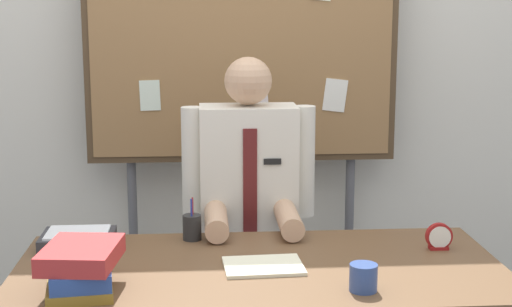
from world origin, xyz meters
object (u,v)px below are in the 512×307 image
object	(u,v)px
desk_clock	(439,238)
coffee_mug	(363,278)
pen_holder	(192,227)
paper_tray	(78,239)
book_stack	(81,268)
bulletin_board	(242,37)
person	(249,236)
open_notebook	(263,266)
desk	(260,291)

from	to	relation	value
desk_clock	coffee_mug	bearing A→B (deg)	-133.15
pen_holder	paper_tray	xyz separation A→B (m)	(-0.41, -0.06, -0.02)
book_stack	paper_tray	xyz separation A→B (m)	(-0.08, 0.44, -0.05)
bulletin_board	book_stack	world-z (taller)	bulletin_board
coffee_mug	pen_holder	bearing A→B (deg)	133.48
person	bulletin_board	xyz separation A→B (m)	(0.00, 0.47, 0.81)
bulletin_board	paper_tray	distance (m)	1.27
coffee_mug	open_notebook	bearing A→B (deg)	141.55
book_stack	desk_clock	xyz separation A→B (m)	(1.22, 0.32, -0.03)
desk	coffee_mug	world-z (taller)	coffee_mug
desk_clock	coffee_mug	distance (m)	0.52
book_stack	paper_tray	world-z (taller)	book_stack
person	desk_clock	distance (m)	0.84
open_notebook	coffee_mug	world-z (taller)	coffee_mug
desk	person	distance (m)	0.63
person	desk_clock	bearing A→B (deg)	-37.19
paper_tray	book_stack	bearing A→B (deg)	-79.69
desk	paper_tray	distance (m)	0.70
bulletin_board	paper_tray	xyz separation A→B (m)	(-0.65, -0.85, -0.69)
open_notebook	book_stack	bearing A→B (deg)	-163.50
book_stack	coffee_mug	bearing A→B (deg)	-3.97
book_stack	open_notebook	world-z (taller)	book_stack
person	book_stack	size ratio (longest dim) A/B	4.72
desk	desk_clock	bearing A→B (deg)	11.24
open_notebook	pen_holder	distance (m)	0.41
book_stack	open_notebook	bearing A→B (deg)	16.50
desk	open_notebook	distance (m)	0.10
bulletin_board	open_notebook	size ratio (longest dim) A/B	7.95
coffee_mug	pen_holder	size ratio (longest dim) A/B	0.54
book_stack	coffee_mug	xyz separation A→B (m)	(0.87, -0.06, -0.03)
desk	open_notebook	bearing A→B (deg)	-64.46
person	open_notebook	world-z (taller)	person
book_stack	pen_holder	size ratio (longest dim) A/B	1.86
open_notebook	person	bearing A→B (deg)	90.84
bulletin_board	pen_holder	world-z (taller)	bulletin_board
person	book_stack	xyz separation A→B (m)	(-0.57, -0.82, 0.17)
desk	person	size ratio (longest dim) A/B	1.17
desk_clock	paper_tray	xyz separation A→B (m)	(-1.30, 0.12, -0.02)
desk	open_notebook	xyz separation A→B (m)	(0.01, -0.02, 0.10)
desk	book_stack	distance (m)	0.62
person	coffee_mug	xyz separation A→B (m)	(0.30, -0.88, 0.13)
desk_clock	pen_holder	xyz separation A→B (m)	(-0.89, 0.18, 0.01)
person	pen_holder	xyz separation A→B (m)	(-0.23, -0.32, 0.14)
open_notebook	desk_clock	xyz separation A→B (m)	(0.65, 0.15, 0.04)
bulletin_board	open_notebook	world-z (taller)	bulletin_board
pen_holder	paper_tray	bearing A→B (deg)	-172.27
desk_clock	paper_tray	world-z (taller)	desk_clock
desk	person	xyz separation A→B (m)	(0.00, 0.63, -0.00)
desk	bulletin_board	xyz separation A→B (m)	(0.00, 1.10, 0.81)
pen_holder	paper_tray	size ratio (longest dim) A/B	0.62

